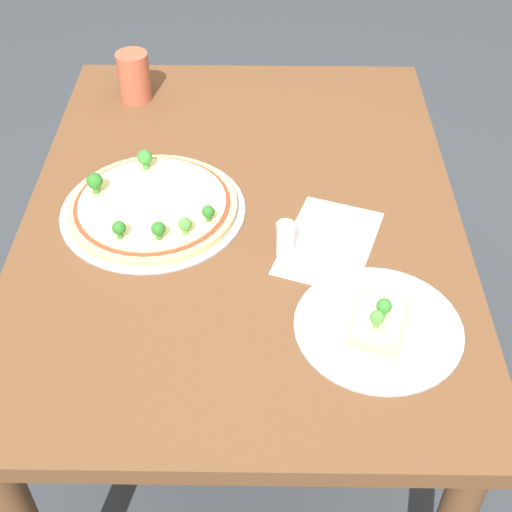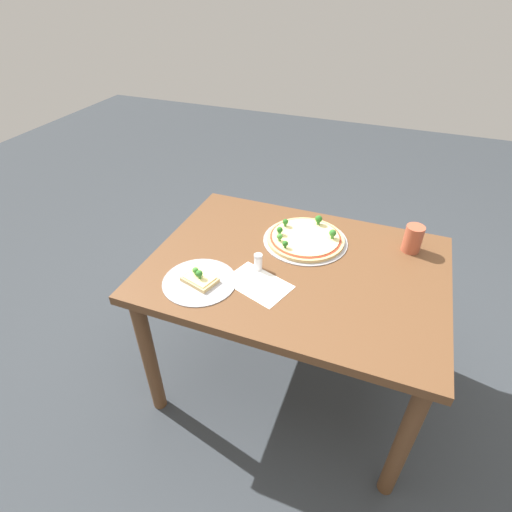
% 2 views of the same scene
% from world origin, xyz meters
% --- Properties ---
extents(ground_plane, '(8.00, 8.00, 0.00)m').
position_xyz_m(ground_plane, '(0.00, 0.00, 0.00)').
color(ground_plane, '#33383D').
extents(dining_table, '(1.15, 0.84, 0.71)m').
position_xyz_m(dining_table, '(0.00, 0.00, 0.61)').
color(dining_table, brown).
rests_on(dining_table, ground_plane).
extents(pizza_tray_whole, '(0.36, 0.36, 0.07)m').
position_xyz_m(pizza_tray_whole, '(-0.01, 0.17, 0.72)').
color(pizza_tray_whole, '#A3A3A8').
rests_on(pizza_tray_whole, dining_table).
extents(pizza_tray_slice, '(0.28, 0.28, 0.06)m').
position_xyz_m(pizza_tray_slice, '(-0.31, -0.23, 0.72)').
color(pizza_tray_slice, '#A3A3A8').
rests_on(pizza_tray_slice, dining_table).
extents(drinking_cup, '(0.07, 0.07, 0.11)m').
position_xyz_m(drinking_cup, '(0.41, 0.26, 0.77)').
color(drinking_cup, '#AD5138').
rests_on(drinking_cup, dining_table).
extents(condiment_shaker, '(0.03, 0.03, 0.07)m').
position_xyz_m(condiment_shaker, '(-0.13, -0.08, 0.74)').
color(condiment_shaker, silver).
rests_on(condiment_shaker, dining_table).
extents(paper_menu, '(0.27, 0.22, 0.00)m').
position_xyz_m(paper_menu, '(-0.10, -0.16, 0.71)').
color(paper_menu, white).
rests_on(paper_menu, dining_table).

